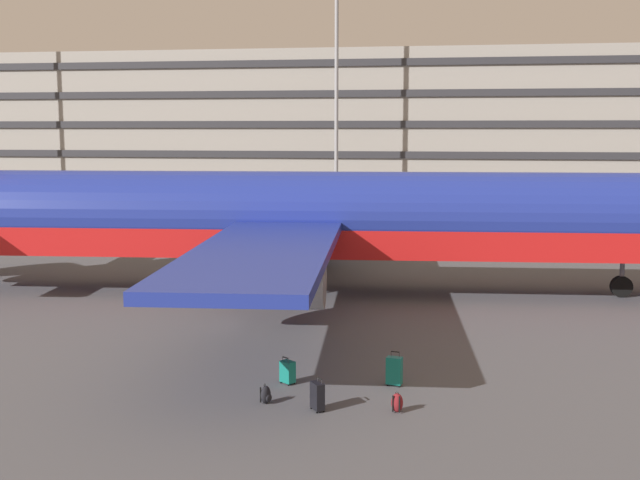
# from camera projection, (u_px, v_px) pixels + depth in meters

# --- Properties ---
(ground_plane) EXTENTS (600.00, 600.00, 0.00)m
(ground_plane) POSITION_uv_depth(u_px,v_px,m) (241.00, 289.00, 35.74)
(ground_plane) COLOR #4C4C51
(terminal_structure) EXTENTS (164.77, 16.14, 15.22)m
(terminal_structure) POSITION_uv_depth(u_px,v_px,m) (363.00, 125.00, 88.21)
(terminal_structure) COLOR gray
(terminal_structure) RESTS_ON ground_plane
(airliner) EXTENTS (40.72, 32.94, 10.99)m
(airliner) POSITION_uv_depth(u_px,v_px,m) (307.00, 219.00, 34.79)
(airliner) COLOR navy
(airliner) RESTS_ON ground_plane
(light_mast_left) EXTENTS (1.80, 0.50, 26.63)m
(light_mast_left) POSITION_uv_depth(u_px,v_px,m) (337.00, 42.00, 73.67)
(light_mast_left) COLOR gray
(light_mast_left) RESTS_ON ground_plane
(suitcase_red) EXTENTS (0.48, 0.45, 0.79)m
(suitcase_red) POSITION_uv_depth(u_px,v_px,m) (288.00, 372.00, 22.45)
(suitcase_red) COLOR #147266
(suitcase_red) RESTS_ON ground_plane
(suitcase_orange) EXTENTS (0.43, 0.49, 0.85)m
(suitcase_orange) POSITION_uv_depth(u_px,v_px,m) (317.00, 396.00, 20.29)
(suitcase_orange) COLOR black
(suitcase_orange) RESTS_ON ground_plane
(suitcase_small) EXTENTS (0.47, 0.34, 0.96)m
(suitcase_small) POSITION_uv_depth(u_px,v_px,m) (394.00, 371.00, 22.28)
(suitcase_small) COLOR #147266
(suitcase_small) RESTS_ON ground_plane
(backpack_teal) EXTENTS (0.34, 0.31, 0.55)m
(backpack_teal) POSITION_uv_depth(u_px,v_px,m) (397.00, 403.00, 20.22)
(backpack_teal) COLOR maroon
(backpack_teal) RESTS_ON ground_plane
(backpack_scuffed) EXTENTS (0.35, 0.38, 0.53)m
(backpack_scuffed) POSITION_uv_depth(u_px,v_px,m) (266.00, 395.00, 20.83)
(backpack_scuffed) COLOR black
(backpack_scuffed) RESTS_ON ground_plane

